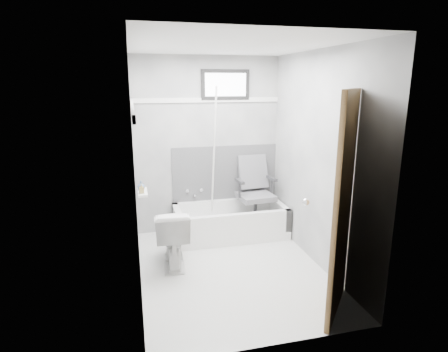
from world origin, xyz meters
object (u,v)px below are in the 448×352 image
object	(u,v)px
door	(391,217)
soap_bottle_b	(141,186)
soap_bottle_a	(141,188)
office_chair	(256,191)
bathtub	(230,221)
toilet	(173,237)

from	to	relation	value
door	soap_bottle_b	size ratio (longest dim) A/B	19.21
soap_bottle_a	office_chair	bearing A→B (deg)	27.70
bathtub	office_chair	distance (m)	0.54
office_chair	door	world-z (taller)	door
bathtub	office_chair	world-z (taller)	office_chair
office_chair	soap_bottle_a	bearing A→B (deg)	-157.37
door	toilet	bearing A→B (deg)	135.68
door	soap_bottle_b	distance (m)	2.49
office_chair	door	xyz separation A→B (m)	(0.37, -2.26, 0.41)
door	soap_bottle_a	distance (m)	2.41
soap_bottle_b	door	bearing A→B (deg)	-39.60
toilet	soap_bottle_b	size ratio (longest dim) A/B	6.63
soap_bottle_a	soap_bottle_b	xyz separation A→B (m)	(0.00, 0.14, -0.01)
soap_bottle_b	bathtub	bearing A→B (deg)	27.98
toilet	soap_bottle_a	bearing A→B (deg)	23.88
bathtub	soap_bottle_a	xyz separation A→B (m)	(-1.17, -0.76, 0.76)
bathtub	toilet	size ratio (longest dim) A/B	2.17
office_chair	door	distance (m)	2.33
soap_bottle_a	door	bearing A→B (deg)	-37.03
office_chair	soap_bottle_b	bearing A→B (deg)	-161.59
toilet	door	world-z (taller)	door
office_chair	toilet	world-z (taller)	office_chair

